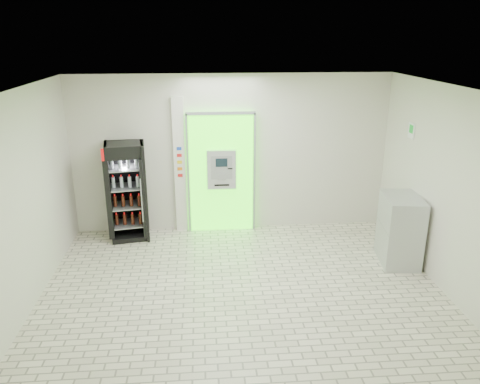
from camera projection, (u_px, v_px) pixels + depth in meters
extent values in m
plane|color=beige|center=(243.00, 292.00, 7.03)|extent=(6.00, 6.00, 0.00)
plane|color=beige|center=(231.00, 154.00, 8.90)|extent=(6.00, 0.00, 6.00)
plane|color=beige|center=(268.00, 291.00, 4.19)|extent=(6.00, 0.00, 6.00)
plane|color=beige|center=(22.00, 204.00, 6.31)|extent=(0.00, 5.00, 5.00)
plane|color=beige|center=(449.00, 192.00, 6.78)|extent=(0.00, 5.00, 5.00)
plane|color=white|center=(243.00, 89.00, 6.06)|extent=(6.00, 6.00, 0.00)
cube|color=#3DFE15|center=(221.00, 173.00, 8.93)|extent=(1.20, 0.12, 2.30)
cube|color=gray|center=(221.00, 113.00, 8.49)|extent=(1.28, 0.04, 0.06)
cube|color=gray|center=(188.00, 175.00, 8.82)|extent=(0.04, 0.04, 2.30)
cube|color=gray|center=(254.00, 173.00, 8.91)|extent=(0.04, 0.04, 2.30)
cube|color=black|center=(227.00, 206.00, 9.10)|extent=(0.62, 0.01, 0.67)
cube|color=black|center=(202.00, 131.00, 8.58)|extent=(0.22, 0.01, 0.18)
cube|color=#B1B4B9|center=(221.00, 169.00, 8.80)|extent=(0.55, 0.12, 0.75)
cube|color=black|center=(222.00, 163.00, 8.69)|extent=(0.22, 0.01, 0.16)
cube|color=gray|center=(222.00, 177.00, 8.78)|extent=(0.16, 0.01, 0.12)
cube|color=black|center=(230.00, 169.00, 8.74)|extent=(0.09, 0.01, 0.02)
cube|color=black|center=(222.00, 185.00, 8.83)|extent=(0.28, 0.01, 0.03)
cube|color=silver|center=(180.00, 166.00, 8.84)|extent=(0.22, 0.10, 2.60)
cube|color=#193FB2|center=(179.00, 149.00, 8.67)|extent=(0.09, 0.01, 0.06)
cube|color=red|center=(179.00, 155.00, 8.72)|extent=(0.09, 0.01, 0.06)
cube|color=yellow|center=(180.00, 162.00, 8.76)|extent=(0.09, 0.01, 0.06)
cube|color=orange|center=(180.00, 169.00, 8.80)|extent=(0.09, 0.01, 0.06)
cube|color=red|center=(180.00, 175.00, 8.84)|extent=(0.09, 0.01, 0.06)
cube|color=black|center=(127.00, 191.00, 8.64)|extent=(0.78, 0.73, 1.82)
cube|color=black|center=(129.00, 187.00, 8.91)|extent=(0.68, 0.16, 1.82)
cube|color=#B50909|center=(121.00, 154.00, 8.09)|extent=(0.66, 0.12, 0.22)
cube|color=white|center=(121.00, 154.00, 8.08)|extent=(0.38, 0.07, 0.06)
cube|color=black|center=(131.00, 234.00, 8.92)|extent=(0.78, 0.73, 0.09)
cylinder|color=gray|center=(142.00, 201.00, 8.37)|extent=(0.03, 0.03, 0.82)
cube|color=gray|center=(130.00, 223.00, 8.84)|extent=(0.65, 0.62, 0.02)
cube|color=gray|center=(128.00, 205.00, 8.72)|extent=(0.65, 0.62, 0.02)
cube|color=gray|center=(127.00, 187.00, 8.61)|extent=(0.65, 0.62, 0.02)
cube|color=gray|center=(125.00, 168.00, 8.49)|extent=(0.65, 0.62, 0.02)
cube|color=#B1B4B9|center=(400.00, 230.00, 7.79)|extent=(0.69, 0.94, 1.16)
cube|color=gray|center=(383.00, 227.00, 7.75)|extent=(0.12, 0.84, 0.01)
cube|color=white|center=(412.00, 131.00, 7.90)|extent=(0.02, 0.22, 0.26)
cube|color=#0B7F1E|center=(411.00, 129.00, 7.89)|extent=(0.00, 0.14, 0.14)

